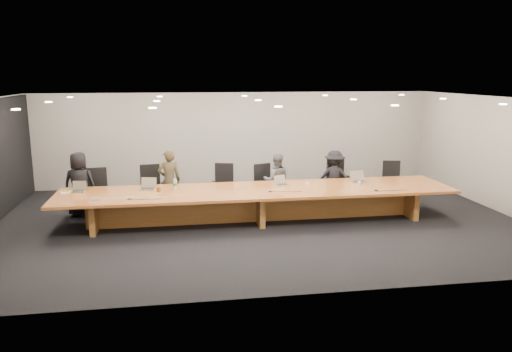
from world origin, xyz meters
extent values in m
plane|color=black|center=(0.00, 0.00, 0.00)|extent=(12.00, 12.00, 0.00)
cube|color=beige|center=(0.00, 4.00, 1.40)|extent=(12.00, 0.02, 2.80)
cube|color=#984E21|center=(0.00, 0.00, 0.72)|extent=(9.00, 1.80, 0.06)
cube|color=brown|center=(0.00, 0.00, 0.34)|extent=(7.65, 0.15, 0.69)
cube|color=brown|center=(-3.60, 0.00, 0.34)|extent=(0.12, 1.26, 0.69)
cube|color=brown|center=(0.00, 0.00, 0.34)|extent=(0.12, 1.26, 0.69)
cube|color=brown|center=(3.60, 0.00, 0.34)|extent=(0.12, 1.26, 0.69)
imported|color=black|center=(-4.12, 1.12, 0.77)|extent=(0.81, 0.58, 1.54)
imported|color=#352D1D|center=(-2.01, 1.25, 0.76)|extent=(0.59, 0.42, 1.53)
imported|color=#515153|center=(0.66, 1.14, 0.69)|extent=(0.73, 0.60, 1.38)
imported|color=black|center=(2.18, 1.15, 0.71)|extent=(1.03, 0.78, 1.42)
cylinder|color=#ADBDB8|center=(-1.87, 0.27, 0.87)|extent=(0.09, 0.09, 0.24)
cylinder|color=brown|center=(-2.24, 0.13, 0.80)|extent=(0.09, 0.09, 0.10)
cone|color=white|center=(1.21, 0.21, 0.79)|extent=(0.07, 0.07, 0.08)
cone|color=silver|center=(2.44, 0.04, 0.80)|extent=(0.09, 0.09, 0.09)
cube|color=white|center=(-4.28, 0.38, 0.76)|extent=(0.28, 0.25, 0.01)
cube|color=#50B730|center=(-4.27, 0.37, 0.78)|extent=(0.17, 0.13, 0.02)
cube|color=#BCBCC2|center=(-3.52, -0.39, 0.76)|extent=(0.22, 0.18, 0.03)
cone|color=black|center=(-2.83, -0.50, 0.76)|extent=(0.14, 0.14, 0.03)
cone|color=black|center=(0.23, -0.29, 0.76)|extent=(0.14, 0.14, 0.03)
cone|color=black|center=(2.61, -0.56, 0.76)|extent=(0.14, 0.14, 0.03)
camera|label=1|loc=(-1.82, -10.96, 3.34)|focal=35.00mm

